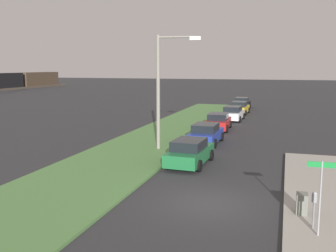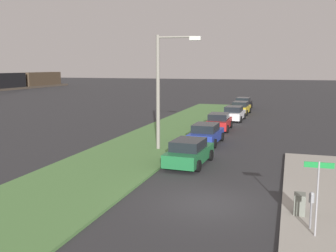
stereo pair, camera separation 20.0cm
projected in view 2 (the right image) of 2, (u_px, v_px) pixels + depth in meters
name	position (u px, v px, depth m)	size (l,w,h in m)	color
ground	(207.00, 204.00, 15.83)	(300.00, 300.00, 0.00)	#2D2D30
grass_median	(145.00, 145.00, 27.18)	(60.00, 6.00, 0.12)	#517F42
sidewalk_curb	(331.00, 237.00, 12.60)	(24.00, 3.20, 0.14)	#9E998E
parked_car_green	(189.00, 152.00, 21.99)	(4.38, 2.18, 1.47)	#1E6B38
parked_car_blue	(206.00, 134.00, 27.90)	(4.34, 2.09, 1.47)	#23389E
parked_car_red	(219.00, 122.00, 34.00)	(4.36, 2.13, 1.47)	red
parked_car_white	(234.00, 113.00, 39.92)	(4.35, 2.12, 1.47)	silver
parked_car_yellow	(241.00, 108.00, 45.22)	(4.37, 2.15, 1.47)	gold
parked_car_black	(243.00, 103.00, 50.97)	(4.34, 2.10, 1.47)	black
parking_meter	(311.00, 202.00, 12.94)	(0.18, 0.18, 1.42)	slate
utility_box	(299.00, 206.00, 14.34)	(0.55, 0.40, 0.90)	slate
street_sign	(318.00, 189.00, 12.27)	(0.07, 0.90, 2.60)	#99999E
streetlight	(163.00, 84.00, 25.11)	(0.59, 2.87, 7.50)	gray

